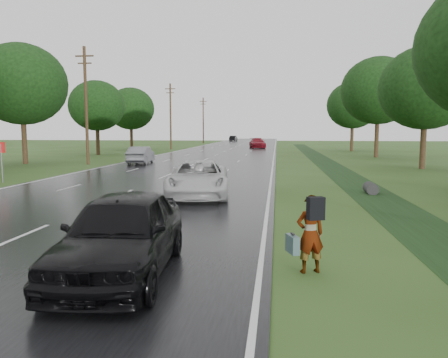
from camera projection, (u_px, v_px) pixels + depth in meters
name	position (u px, v px, depth m)	size (l,w,h in m)	color
ground	(20.00, 238.00, 12.12)	(220.00, 220.00, 0.00)	#2F4A1A
road	(222.00, 153.00, 56.51)	(14.00, 180.00, 0.04)	black
edge_stripe_east	(274.00, 153.00, 55.70)	(0.12, 180.00, 0.01)	silver
edge_stripe_west	(171.00, 152.00, 57.31)	(0.12, 180.00, 0.01)	silver
center_line	(222.00, 153.00, 56.51)	(0.12, 180.00, 0.01)	silver
drainage_ditch	(343.00, 174.00, 29.20)	(2.20, 120.00, 0.56)	black
road_sign	(1.00, 154.00, 24.79)	(0.50, 0.06, 2.30)	slate
utility_pole_mid	(86.00, 104.00, 37.30)	(1.60, 0.26, 10.00)	#342515
utility_pole_far	(171.00, 115.00, 66.89)	(1.60, 0.26, 10.00)	#342515
utility_pole_distant	(203.00, 120.00, 96.48)	(1.60, 0.26, 10.00)	#342515
tree_east_c	(426.00, 88.00, 32.93)	(7.00, 7.00, 9.29)	#342515
tree_east_d	(378.00, 91.00, 46.68)	(8.00, 8.00, 10.76)	#342515
tree_east_f	(353.00, 105.00, 60.61)	(7.20, 7.20, 9.62)	#342515
tree_west_c	(22.00, 84.00, 37.80)	(7.80, 7.80, 10.43)	#342515
tree_west_d	(97.00, 106.00, 51.63)	(6.60, 6.60, 8.80)	#342515
tree_west_f	(131.00, 109.00, 65.48)	(7.00, 7.00, 9.29)	#342515
pedestrian	(309.00, 233.00, 9.12)	(0.87, 0.67, 1.66)	#A5998C
white_pickup	(198.00, 179.00, 19.48)	(2.63, 5.70, 1.58)	silver
dark_sedan	(122.00, 233.00, 8.93)	(2.03, 5.04, 1.72)	black
silver_sedan	(141.00, 155.00, 38.15)	(1.59, 4.57, 1.51)	#97989F
far_car_red	(257.00, 143.00, 70.89)	(2.29, 5.63, 1.63)	maroon
far_car_dark	(233.00, 138.00, 112.05)	(1.51, 4.33, 1.43)	black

